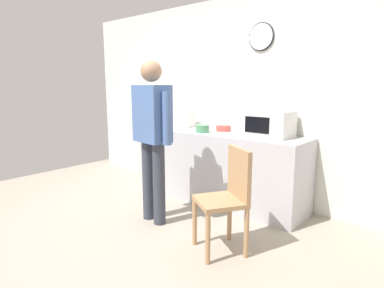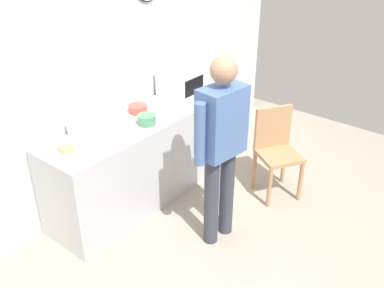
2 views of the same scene
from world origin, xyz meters
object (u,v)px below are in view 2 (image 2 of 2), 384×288
sandwich_plate (67,151)px  salad_bowl (138,109)px  cereal_bowl (147,120)px  wooden_chair (276,148)px  microwave (184,81)px  person_standing (221,140)px  spoon_utensil (109,139)px  toaster (83,125)px  fork_utensil (163,112)px

sandwich_plate → salad_bowl: salad_bowl is taller
cereal_bowl → wooden_chair: (0.98, -0.88, -0.42)m
microwave → salad_bowl: bearing=176.1°
salad_bowl → cereal_bowl: 0.30m
microwave → cereal_bowl: (-0.81, -0.22, -0.10)m
salad_bowl → wooden_chair: salad_bowl is taller
person_standing → wooden_chair: (0.98, -0.02, -0.50)m
spoon_utensil → sandwich_plate: bearing=166.5°
wooden_chair → person_standing: bearing=179.0°
cereal_bowl → microwave: bearing=14.9°
wooden_chair → cereal_bowl: bearing=138.0°
wooden_chair → toaster: bearing=142.3°
fork_utensil → spoon_utensil: 0.73m
sandwich_plate → wooden_chair: sandwich_plate is taller
toaster → person_standing: size_ratio=0.13×
salad_bowl → person_standing: (-0.14, -1.13, 0.08)m
microwave → wooden_chair: (0.17, -1.10, -0.52)m
sandwich_plate → cereal_bowl: bearing=-9.4°
microwave → toaster: size_ratio=2.27×
sandwich_plate → cereal_bowl: (0.83, -0.14, 0.03)m
toaster → wooden_chair: (1.50, -1.16, -0.47)m
sandwich_plate → wooden_chair: (1.80, -1.02, -0.39)m
salad_bowl → cereal_bowl: cereal_bowl is taller
toaster → spoon_utensil: bearing=-70.4°
cereal_bowl → wooden_chair: size_ratio=0.19×
spoon_utensil → wooden_chair: size_ratio=0.18×
sandwich_plate → cereal_bowl: 0.84m
microwave → salad_bowl: (-0.67, 0.05, -0.11)m
fork_utensil → spoon_utensil: same height
microwave → spoon_utensil: 1.27m
toaster → fork_utensil: toaster is taller
cereal_bowl → spoon_utensil: cereal_bowl is taller
spoon_utensil → wooden_chair: bearing=-33.1°
cereal_bowl → spoon_utensil: bearing=174.3°
fork_utensil → wooden_chair: size_ratio=0.18×
spoon_utensil → salad_bowl: bearing=20.6°
person_standing → spoon_utensil: bearing=115.8°
microwave → salad_bowl: size_ratio=2.61×
toaster → spoon_utensil: (0.08, -0.24, -0.10)m
microwave → person_standing: 1.35m
microwave → fork_utensil: (-0.52, -0.16, -0.15)m
sandwich_plate → salad_bowl: size_ratio=1.38×
sandwich_plate → toaster: bearing=25.9°
fork_utensil → person_standing: 0.97m
cereal_bowl → fork_utensil: cereal_bowl is taller
salad_bowl → toaster: size_ratio=0.87×
microwave → wooden_chair: 1.23m
toaster → wooden_chair: size_ratio=0.23×
fork_utensil → microwave: bearing=17.3°
spoon_utensil → wooden_chair: 1.73m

